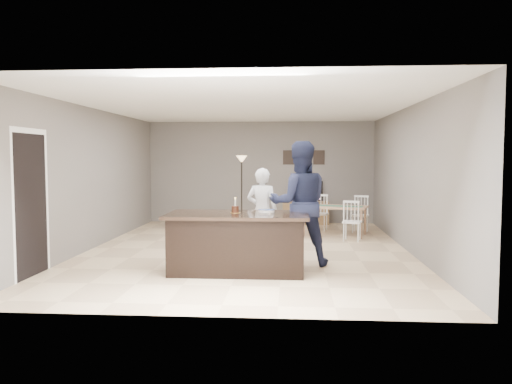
# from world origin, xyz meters

# --- Properties ---
(floor) EXTENTS (8.00, 8.00, 0.00)m
(floor) POSITION_xyz_m (0.00, 0.00, 0.00)
(floor) COLOR #DAB98C
(floor) RESTS_ON ground
(room_shell) EXTENTS (8.00, 8.00, 8.00)m
(room_shell) POSITION_xyz_m (0.00, 0.00, 1.68)
(room_shell) COLOR slate
(room_shell) RESTS_ON floor
(kitchen_island) EXTENTS (2.15, 1.10, 0.90)m
(kitchen_island) POSITION_xyz_m (0.00, -1.80, 0.45)
(kitchen_island) COLOR black
(kitchen_island) RESTS_ON floor
(tv_console) EXTENTS (1.20, 0.40, 0.60)m
(tv_console) POSITION_xyz_m (1.20, 3.77, 0.30)
(tv_console) COLOR brown
(tv_console) RESTS_ON floor
(television) EXTENTS (0.91, 0.12, 0.53)m
(television) POSITION_xyz_m (1.20, 3.84, 0.86)
(television) COLOR black
(television) RESTS_ON tv_console
(tv_screen_glow) EXTENTS (0.78, 0.00, 0.78)m
(tv_screen_glow) POSITION_xyz_m (1.20, 3.76, 0.87)
(tv_screen_glow) COLOR #DF5118
(tv_screen_glow) RESTS_ON tv_console
(picture_frames) EXTENTS (1.10, 0.02, 0.38)m
(picture_frames) POSITION_xyz_m (1.15, 3.98, 1.75)
(picture_frames) COLOR black
(picture_frames) RESTS_ON room_shell
(doorway) EXTENTS (0.00, 2.10, 2.65)m
(doorway) POSITION_xyz_m (-2.99, -2.30, 1.26)
(doorway) COLOR black
(doorway) RESTS_ON floor
(woman) EXTENTS (0.64, 0.49, 1.57)m
(woman) POSITION_xyz_m (0.30, -0.45, 0.78)
(woman) COLOR silver
(woman) RESTS_ON floor
(man) EXTENTS (1.07, 0.89, 2.02)m
(man) POSITION_xyz_m (0.95, -1.25, 1.01)
(man) COLOR #191D37
(man) RESTS_ON floor
(birthday_cake) EXTENTS (0.15, 0.15, 0.24)m
(birthday_cake) POSITION_xyz_m (-0.04, -1.73, 0.96)
(birthday_cake) COLOR gold
(birthday_cake) RESTS_ON kitchen_island
(plate_stack) EXTENTS (0.26, 0.26, 0.04)m
(plate_stack) POSITION_xyz_m (0.43, -1.60, 0.92)
(plate_stack) COLOR white
(plate_stack) RESTS_ON kitchen_island
(dining_table) EXTENTS (1.71, 1.88, 0.86)m
(dining_table) POSITION_xyz_m (1.80, 1.92, 0.55)
(dining_table) COLOR tan
(dining_table) RESTS_ON floor
(floor_lamp) EXTENTS (0.27, 0.27, 1.79)m
(floor_lamp) POSITION_xyz_m (-0.39, 2.80, 1.39)
(floor_lamp) COLOR black
(floor_lamp) RESTS_ON floor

